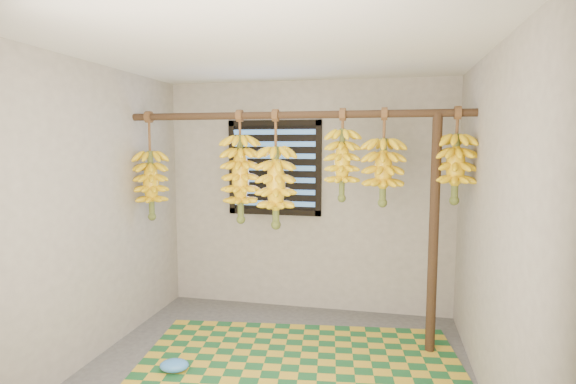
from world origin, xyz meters
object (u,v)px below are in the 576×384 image
(woven_mat, at_px, (297,381))
(banana_bunch_f, at_px, (455,168))
(banana_bunch_e, at_px, (383,172))
(plastic_bag, at_px, (174,365))
(banana_bunch_c, at_px, (276,187))
(banana_bunch_b, at_px, (240,179))
(banana_bunch_a, at_px, (151,185))
(banana_bunch_d, at_px, (342,165))
(support_post, at_px, (434,236))

(woven_mat, bearing_deg, banana_bunch_f, 31.86)
(banana_bunch_f, bearing_deg, banana_bunch_e, 180.00)
(plastic_bag, height_order, banana_bunch_c, banana_bunch_c)
(banana_bunch_b, relative_size, banana_bunch_f, 1.29)
(banana_bunch_a, relative_size, banana_bunch_f, 1.29)
(banana_bunch_b, relative_size, banana_bunch_c, 0.96)
(banana_bunch_d, bearing_deg, support_post, -0.00)
(banana_bunch_d, bearing_deg, banana_bunch_b, -180.00)
(support_post, height_order, banana_bunch_e, banana_bunch_e)
(support_post, distance_m, banana_bunch_c, 1.39)
(support_post, distance_m, plastic_bag, 2.31)
(banana_bunch_f, bearing_deg, woven_mat, -148.14)
(woven_mat, relative_size, banana_bunch_c, 2.49)
(banana_bunch_b, bearing_deg, support_post, 0.00)
(banana_bunch_e, xyz_separation_m, banana_bunch_f, (0.57, 0.00, 0.03))
(banana_bunch_b, height_order, banana_bunch_c, same)
(banana_bunch_c, relative_size, banana_bunch_f, 1.33)
(banana_bunch_b, bearing_deg, banana_bunch_a, 180.00)
(banana_bunch_d, bearing_deg, banana_bunch_a, -180.00)
(woven_mat, distance_m, banana_bunch_b, 1.74)
(banana_bunch_b, bearing_deg, banana_bunch_c, -0.00)
(banana_bunch_a, bearing_deg, banana_bunch_c, -0.00)
(banana_bunch_d, bearing_deg, woven_mat, -108.62)
(banana_bunch_c, bearing_deg, banana_bunch_a, 180.00)
(banana_bunch_c, bearing_deg, woven_mat, -64.70)
(plastic_bag, height_order, banana_bunch_a, banana_bunch_a)
(plastic_bag, bearing_deg, support_post, 22.13)
(banana_bunch_c, bearing_deg, banana_bunch_e, 0.00)
(plastic_bag, bearing_deg, banana_bunch_f, 20.69)
(woven_mat, relative_size, plastic_bag, 11.29)
(banana_bunch_a, bearing_deg, banana_bunch_e, 0.00)
(banana_bunch_a, bearing_deg, plastic_bag, -53.21)
(banana_bunch_a, distance_m, banana_bunch_c, 1.21)
(banana_bunch_a, xyz_separation_m, banana_bunch_d, (1.79, 0.00, 0.21))
(support_post, xyz_separation_m, banana_bunch_b, (-1.67, 0.00, 0.44))
(support_post, relative_size, banana_bunch_e, 2.47)
(plastic_bag, distance_m, banana_bunch_f, 2.70)
(support_post, xyz_separation_m, woven_mat, (-1.00, -0.72, -0.99))
(banana_bunch_f, bearing_deg, banana_bunch_b, 180.00)
(banana_bunch_f, bearing_deg, plastic_bag, -159.31)
(banana_bunch_a, bearing_deg, woven_mat, -24.89)
(support_post, height_order, banana_bunch_d, banana_bunch_d)
(woven_mat, bearing_deg, plastic_bag, -175.31)
(woven_mat, height_order, banana_bunch_e, banana_bunch_e)
(woven_mat, relative_size, banana_bunch_d, 3.29)
(plastic_bag, xyz_separation_m, banana_bunch_e, (1.54, 0.80, 1.47))
(support_post, distance_m, banana_bunch_f, 0.58)
(plastic_bag, xyz_separation_m, banana_bunch_f, (2.11, 0.80, 1.50))
(banana_bunch_d, height_order, banana_bunch_f, same)
(banana_bunch_e, height_order, banana_bunch_f, same)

